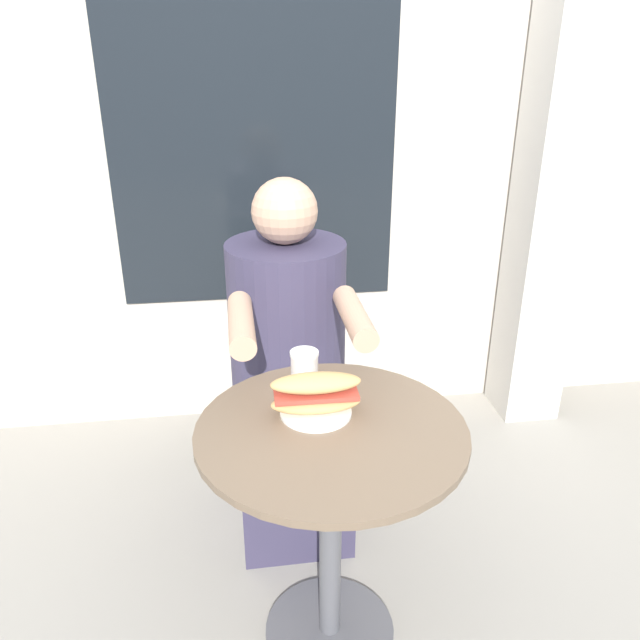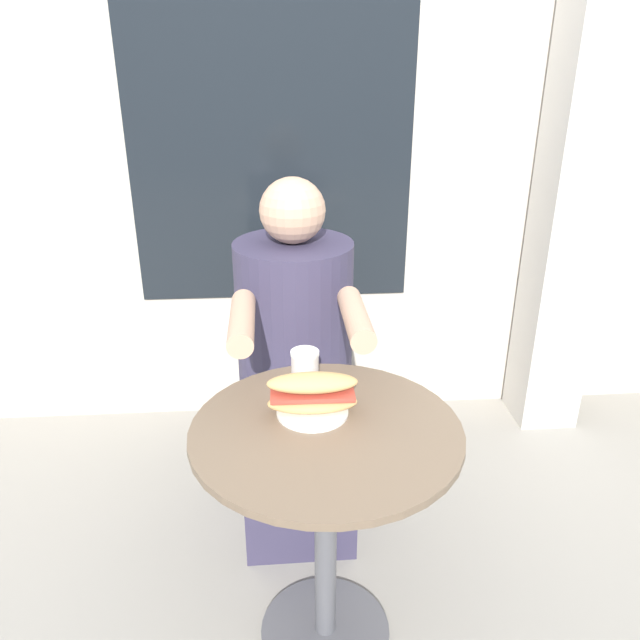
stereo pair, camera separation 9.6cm
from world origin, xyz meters
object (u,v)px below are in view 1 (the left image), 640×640
(cafe_table, at_px, (331,490))
(seated_diner, at_px, (290,386))
(diner_chair, at_px, (281,340))
(sandwich_on_plate, at_px, (316,395))
(drink_cup, at_px, (304,367))

(cafe_table, distance_m, seated_diner, 0.54)
(diner_chair, xyz_separation_m, seated_diner, (0.00, -0.35, -0.00))
(diner_chair, bearing_deg, seated_diner, 89.72)
(sandwich_on_plate, xyz_separation_m, drink_cup, (-0.01, 0.16, -0.00))
(seated_diner, bearing_deg, cafe_table, 95.43)
(sandwich_on_plate, distance_m, drink_cup, 0.16)
(cafe_table, bearing_deg, seated_diner, 95.88)
(diner_chair, bearing_deg, sandwich_on_plate, 91.46)
(diner_chair, distance_m, drink_cup, 0.70)
(cafe_table, bearing_deg, diner_chair, 93.64)
(diner_chair, distance_m, seated_diner, 0.35)
(cafe_table, distance_m, sandwich_on_plate, 0.25)
(seated_diner, bearing_deg, diner_chair, -90.28)
(seated_diner, distance_m, drink_cup, 0.39)
(diner_chair, bearing_deg, drink_cup, 91.02)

